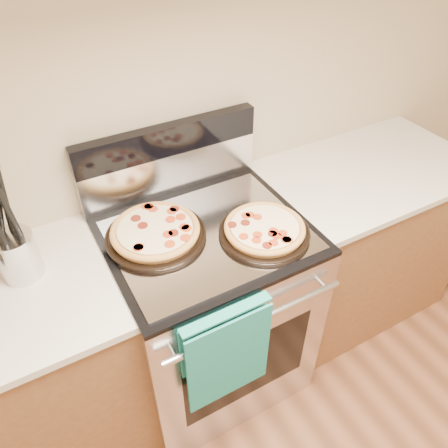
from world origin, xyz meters
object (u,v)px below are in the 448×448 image
range_body (208,310)px  pepperoni_pizza_back (155,232)px  utensil_crock (18,256)px  pepperoni_pizza_front (265,230)px

range_body → pepperoni_pizza_back: 0.53m
pepperoni_pizza_back → utensil_crock: bearing=172.1°
range_body → pepperoni_pizza_front: bearing=-35.8°
range_body → pepperoni_pizza_front: (0.18, -0.13, 0.50)m
range_body → pepperoni_pizza_back: (-0.18, 0.05, 0.50)m
utensil_crock → range_body: bearing=-10.2°
range_body → utensil_crock: utensil_crock is taller
range_body → utensil_crock: size_ratio=5.33×
pepperoni_pizza_back → pepperoni_pizza_front: size_ratio=1.09×
range_body → utensil_crock: 0.85m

